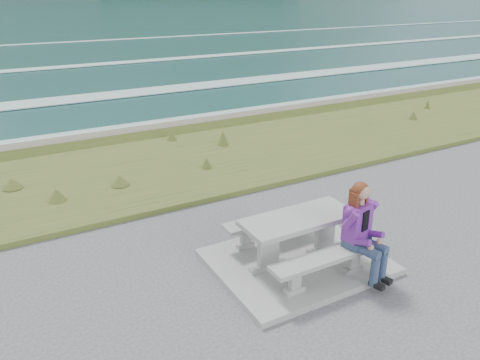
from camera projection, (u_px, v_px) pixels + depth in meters
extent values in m
cube|color=gray|center=(297.00, 262.00, 7.43)|extent=(2.60, 2.10, 0.10)
cube|color=gray|center=(268.00, 266.00, 7.16)|extent=(0.62, 0.12, 0.08)
cube|color=gray|center=(268.00, 249.00, 7.04)|extent=(0.34, 0.09, 0.51)
cube|color=gray|center=(269.00, 232.00, 6.93)|extent=(0.62, 0.12, 0.08)
cube|color=gray|center=(324.00, 248.00, 7.64)|extent=(0.62, 0.12, 0.08)
cube|color=gray|center=(325.00, 232.00, 7.53)|extent=(0.34, 0.09, 0.51)
cube|color=gray|center=(326.00, 216.00, 7.41)|extent=(0.62, 0.12, 0.08)
cube|color=gray|center=(299.00, 219.00, 7.14)|extent=(1.80, 0.75, 0.08)
cube|color=gray|center=(294.00, 290.00, 6.59)|extent=(0.30, 0.12, 0.08)
cube|color=gray|center=(295.00, 281.00, 6.53)|extent=(0.17, 0.09, 0.22)
cube|color=gray|center=(295.00, 272.00, 6.48)|extent=(0.30, 0.12, 0.08)
cube|color=gray|center=(353.00, 269.00, 7.08)|extent=(0.30, 0.12, 0.08)
cube|color=gray|center=(354.00, 260.00, 7.02)|extent=(0.17, 0.09, 0.22)
cube|color=gray|center=(355.00, 252.00, 6.96)|extent=(0.30, 0.12, 0.08)
cube|color=gray|center=(327.00, 257.00, 6.69)|extent=(1.80, 0.35, 0.07)
cube|color=gray|center=(245.00, 245.00, 7.72)|extent=(0.30, 0.12, 0.08)
cube|color=gray|center=(245.00, 237.00, 7.66)|extent=(0.17, 0.09, 0.22)
cube|color=gray|center=(245.00, 229.00, 7.61)|extent=(0.30, 0.12, 0.08)
cube|color=gray|center=(299.00, 230.00, 8.21)|extent=(0.30, 0.12, 0.08)
cube|color=gray|center=(299.00, 222.00, 8.15)|extent=(0.17, 0.09, 0.22)
cube|color=gray|center=(300.00, 215.00, 8.09)|extent=(0.30, 0.12, 0.08)
cube|color=gray|center=(273.00, 218.00, 7.82)|extent=(1.80, 0.35, 0.07)
cube|color=#3D5620|center=(178.00, 166.00, 11.49)|extent=(160.00, 4.50, 0.22)
cube|color=brown|center=(141.00, 136.00, 13.83)|extent=(160.00, 0.80, 2.20)
cube|color=silver|center=(98.00, 138.00, 19.42)|extent=(220.00, 3.00, 0.06)
cube|color=silver|center=(63.00, 100.00, 25.87)|extent=(220.00, 2.00, 0.06)
cube|color=silver|center=(35.00, 69.00, 35.55)|extent=(220.00, 1.40, 0.06)
cube|color=silver|center=(13.00, 45.00, 50.07)|extent=(220.00, 1.00, 0.06)
cube|color=navy|center=(368.00, 261.00, 6.84)|extent=(0.55, 0.80, 0.57)
cube|color=#722596|center=(357.00, 221.00, 6.79)|extent=(0.47, 0.34, 0.55)
sphere|color=tan|center=(362.00, 192.00, 6.59)|extent=(0.23, 0.23, 0.23)
sphere|color=#5F3415|center=(360.00, 190.00, 6.60)|extent=(0.25, 0.25, 0.25)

